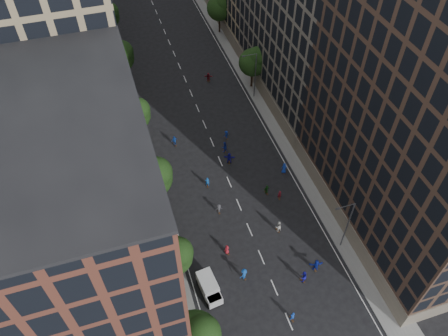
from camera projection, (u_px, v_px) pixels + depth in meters
The scene contains 36 objects.
ground at pixel (205, 126), 73.67m from camera, with size 240.00×240.00×0.00m, color black.
sidewalk_left at pixel (127, 112), 75.99m from camera, with size 4.00×105.00×0.15m, color slate.
sidewalk_right at pixel (256, 87), 80.89m from camera, with size 4.00×105.00×0.15m, color slate.
bldg_left_a at pixel (88, 249), 40.07m from camera, with size 14.00×22.00×30.00m, color #582D21.
bldg_left_b at pixel (65, 81), 54.03m from camera, with size 14.00×26.00×34.00m, color #958261.
bldg_left_c at pixel (60, 15), 71.04m from camera, with size 14.00×20.00×28.00m, color #582D21.
bldg_right_a at pixel (427, 115), 48.19m from camera, with size 14.00×30.00×36.00m, color #422E23.
bldg_right_b at pixel (312, 6), 67.95m from camera, with size 14.00×28.00×33.00m, color #675F55.
tree_left_0 at pixel (197, 335), 43.77m from camera, with size 5.20×5.20×8.83m.
tree_left_1 at pixel (174, 255), 50.51m from camera, with size 4.80×4.80×8.21m.
tree_left_2 at pixel (153, 176), 57.62m from camera, with size 5.60×5.60×9.45m.
tree_left_3 at pixel (136, 113), 67.04m from camera, with size 5.00×5.00×8.58m.
tree_left_4 at pixel (120, 56), 77.12m from camera, with size 5.40×5.40×9.08m.
tree_left_5 at pixel (108, 15), 87.73m from camera, with size 4.80×4.80×8.33m.
tree_right_a at pixel (254, 61), 76.90m from camera, with size 5.00×5.00×8.39m.
tree_right_b at pixel (220, 6), 89.52m from camera, with size 5.20×5.20×8.83m.
streetlamp_near at pixel (347, 223), 53.97m from camera, with size 2.64×0.22×9.06m.
streetlamp_far at pixel (254, 73), 75.19m from camera, with size 2.64×0.22×9.06m.
cargo_van at pixel (209, 287), 52.45m from camera, with size 2.46×4.44×2.26m.
skater_1 at pixel (292, 316), 50.44m from camera, with size 0.58×0.38×1.59m, color #1744BB.
skater_2 at pixel (303, 277), 53.65m from camera, with size 0.94×0.73×1.93m, color #1614A7.
skater_3 at pixel (244, 274), 53.91m from camera, with size 1.22×0.70×1.89m, color blue.
skater_4 at pixel (217, 333), 49.20m from camera, with size 0.88×0.37×1.50m, color #144AA8.
skater_5 at pixel (316, 265), 54.73m from camera, with size 1.80×0.57×1.94m, color #122294.
skater_6 at pixel (227, 250), 56.50m from camera, with size 0.75×0.49×1.54m, color #A41B27.
skater_7 at pixel (279, 195), 62.68m from camera, with size 0.55×0.36×1.50m, color maroon.
skater_8 at pixel (278, 227), 58.73m from camera, with size 0.90×0.70×1.86m, color silver.
skater_9 at pixel (219, 209), 60.95m from camera, with size 1.01×0.58×1.56m, color #434349.
skater_10 at pixel (267, 189), 63.24m from camera, with size 0.98×0.41×1.68m, color #1B5B1B.
skater_11 at pixel (229, 158), 67.32m from camera, with size 1.76×0.56×1.90m, color #151295.
skater_12 at pixel (284, 168), 65.90m from camera, with size 0.91×0.59×1.87m, color #1536AB.
skater_13 at pixel (207, 182), 64.15m from camera, with size 0.64×0.42×1.74m, color #144EA3.
skater_14 at pixel (224, 147), 68.96m from camera, with size 0.93×0.72×1.91m, color #122698.
skater_15 at pixel (226, 135), 71.13m from camera, with size 0.98×0.56×1.52m, color navy.
skater_16 at pixel (174, 141), 70.00m from camera, with size 1.05×0.44×1.80m, color #133FA1.
skater_17 at pixel (208, 77), 81.58m from camera, with size 1.61×0.51×1.74m, color maroon.
Camera 1 is at (-13.61, -13.31, 49.60)m, focal length 35.00 mm.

